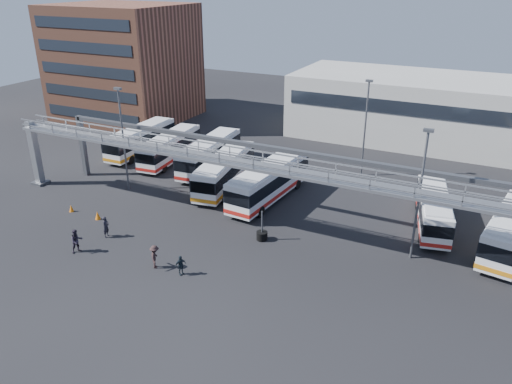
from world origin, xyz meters
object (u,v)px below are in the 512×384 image
at_px(pedestrian_a, 106,227).
at_px(pedestrian_c, 155,257).
at_px(cone_left, 71,208).
at_px(bus_2, 210,153).
at_px(light_pole_mid, 420,189).
at_px(pedestrian_d, 181,265).
at_px(bus_1, 170,147).
at_px(bus_4, 269,181).
at_px(cone_right, 98,215).
at_px(light_pole_back, 365,123).
at_px(bus_0, 141,139).
at_px(tire_stack, 262,235).
at_px(light_pole_left, 123,134).
at_px(bus_3, 225,170).
at_px(bus_8, 512,228).
at_px(pedestrian_b, 77,241).
at_px(bus_7, 433,208).

distance_m(pedestrian_a, pedestrian_c, 6.77).
bearing_deg(cone_left, bus_2, 68.86).
relative_size(light_pole_mid, pedestrian_d, 6.71).
relative_size(bus_1, bus_2, 0.95).
bearing_deg(bus_4, cone_right, -133.83).
height_order(light_pole_back, bus_0, light_pole_back).
relative_size(bus_4, cone_left, 18.02).
xyz_separation_m(bus_0, tire_stack, (22.15, -12.67, -1.38)).
distance_m(light_pole_left, bus_3, 10.46).
xyz_separation_m(bus_8, pedestrian_b, (-30.04, -15.35, -0.91)).
relative_size(bus_8, pedestrian_a, 6.20).
xyz_separation_m(bus_8, pedestrian_d, (-21.04, -14.44, -1.12)).
distance_m(light_pole_back, bus_0, 26.29).
distance_m(light_pole_mid, cone_right, 27.12).
height_order(bus_3, pedestrian_c, bus_3).
relative_size(bus_8, cone_left, 17.59).
height_order(bus_8, cone_left, bus_8).
height_order(bus_4, pedestrian_a, bus_4).
relative_size(pedestrian_a, tire_stack, 0.72).
relative_size(bus_0, tire_stack, 4.19).
bearing_deg(light_pole_mid, pedestrian_d, -146.09).
relative_size(bus_1, pedestrian_a, 5.79).
bearing_deg(bus_4, light_pole_mid, -14.66).
distance_m(light_pole_left, pedestrian_a, 11.11).
xyz_separation_m(bus_1, cone_right, (2.83, -15.04, -1.39)).
height_order(bus_1, bus_7, bus_1).
bearing_deg(bus_3, light_pole_back, 30.62).
bearing_deg(light_pole_back, bus_2, -159.96).
distance_m(bus_1, pedestrian_d, 23.96).
xyz_separation_m(light_pole_mid, bus_0, (-33.54, 10.17, -3.92)).
distance_m(bus_2, bus_7, 24.25).
xyz_separation_m(bus_0, pedestrian_c, (16.93, -19.93, -0.90)).
bearing_deg(tire_stack, bus_3, 134.67).
distance_m(bus_0, pedestrian_b, 23.12).
height_order(bus_2, tire_stack, bus_2).
relative_size(pedestrian_c, cone_left, 2.80).
relative_size(bus_0, cone_left, 16.61).
distance_m(pedestrian_d, tire_stack, 7.81).
xyz_separation_m(bus_8, pedestrian_a, (-29.70, -12.48, -0.96)).
relative_size(light_pole_back, cone_left, 15.66).
bearing_deg(light_pole_back, pedestrian_a, -123.56).
relative_size(bus_1, bus_8, 0.93).
relative_size(bus_2, pedestrian_d, 7.40).
bearing_deg(bus_0, bus_4, -16.29).
bearing_deg(cone_right, bus_2, 80.53).
distance_m(bus_8, tire_stack, 19.48).
height_order(bus_2, pedestrian_a, bus_2).
bearing_deg(cone_right, bus_4, 41.79).
xyz_separation_m(bus_0, cone_right, (7.56, -15.78, -1.44)).
bearing_deg(cone_left, pedestrian_a, -19.90).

